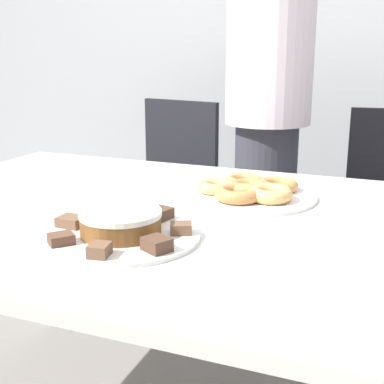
# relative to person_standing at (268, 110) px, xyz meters

# --- Properties ---
(wall_back) EXTENTS (8.00, 0.05, 2.60)m
(wall_back) POSITION_rel_person_standing_xyz_m (0.02, 0.77, 0.41)
(wall_back) COLOR #A8AAAD
(wall_back) RESTS_ON ground_plane
(table) EXTENTS (1.74, 1.10, 0.72)m
(table) POSITION_rel_person_standing_xyz_m (0.02, -0.88, -0.24)
(table) COLOR silver
(table) RESTS_ON ground_plane
(person_standing) EXTENTS (0.33, 0.33, 1.68)m
(person_standing) POSITION_rel_person_standing_xyz_m (0.00, 0.00, 0.00)
(person_standing) COLOR #383842
(person_standing) RESTS_ON ground_plane
(office_chair_left) EXTENTS (0.52, 0.52, 0.89)m
(office_chair_left) POSITION_rel_person_standing_xyz_m (-0.50, 0.09, -0.47)
(office_chair_left) COLOR black
(office_chair_left) RESTS_ON ground_plane
(plate_cake) EXTENTS (0.35, 0.35, 0.01)m
(plate_cake) POSITION_rel_person_standing_xyz_m (-0.05, -1.10, -0.16)
(plate_cake) COLOR white
(plate_cake) RESTS_ON table
(plate_donuts) EXTENTS (0.38, 0.38, 0.01)m
(plate_donuts) POSITION_rel_person_standing_xyz_m (0.12, -0.67, -0.16)
(plate_donuts) COLOR white
(plate_donuts) RESTS_ON table
(frosted_cake) EXTENTS (0.18, 0.18, 0.05)m
(frosted_cake) POSITION_rel_person_standing_xyz_m (-0.05, -1.10, -0.13)
(frosted_cake) COLOR brown
(frosted_cake) RESTS_ON plate_cake
(lamington_0) EXTENTS (0.07, 0.07, 0.03)m
(lamington_0) POSITION_rel_person_standing_xyz_m (0.07, -1.16, -0.15)
(lamington_0) COLOR #513828
(lamington_0) RESTS_ON plate_cake
(lamington_1) EXTENTS (0.06, 0.06, 0.02)m
(lamington_1) POSITION_rel_person_standing_xyz_m (0.07, -1.04, -0.15)
(lamington_1) COLOR brown
(lamington_1) RESTS_ON plate_cake
(lamington_2) EXTENTS (0.06, 0.07, 0.03)m
(lamington_2) POSITION_rel_person_standing_xyz_m (-0.02, -0.97, -0.15)
(lamington_2) COLOR #513828
(lamington_2) RESTS_ON plate_cake
(lamington_3) EXTENTS (0.06, 0.06, 0.03)m
(lamington_3) POSITION_rel_person_standing_xyz_m (-0.13, -0.99, -0.15)
(lamington_3) COLOR brown
(lamington_3) RESTS_ON plate_cake
(lamington_4) EXTENTS (0.06, 0.05, 0.02)m
(lamington_4) POSITION_rel_person_standing_xyz_m (-0.18, -1.09, -0.15)
(lamington_4) COLOR brown
(lamington_4) RESTS_ON plate_cake
(lamington_5) EXTENTS (0.07, 0.07, 0.02)m
(lamington_5) POSITION_rel_person_standing_xyz_m (-0.14, -1.20, -0.15)
(lamington_5) COLOR brown
(lamington_5) RESTS_ON plate_cake
(lamington_6) EXTENTS (0.05, 0.05, 0.03)m
(lamington_6) POSITION_rel_person_standing_xyz_m (-0.03, -1.23, -0.15)
(lamington_6) COLOR brown
(lamington_6) RESTS_ON plate_cake
(donut_0) EXTENTS (0.11, 0.11, 0.03)m
(donut_0) POSITION_rel_person_standing_xyz_m (0.12, -0.67, -0.14)
(donut_0) COLOR #C68447
(donut_0) RESTS_ON plate_donuts
(donut_1) EXTENTS (0.10, 0.10, 0.03)m
(donut_1) POSITION_rel_person_standing_xyz_m (0.03, -0.69, -0.14)
(donut_1) COLOR #E5AD66
(donut_1) RESTS_ON plate_donuts
(donut_2) EXTENTS (0.13, 0.13, 0.04)m
(donut_2) POSITION_rel_person_standing_xyz_m (0.11, -0.74, -0.14)
(donut_2) COLOR #C68447
(donut_2) RESTS_ON plate_donuts
(donut_3) EXTENTS (0.12, 0.12, 0.04)m
(donut_3) POSITION_rel_person_standing_xyz_m (0.19, -0.71, -0.14)
(donut_3) COLOR #E5AD66
(donut_3) RESTS_ON plate_donuts
(donut_4) EXTENTS (0.12, 0.12, 0.03)m
(donut_4) POSITION_rel_person_standing_xyz_m (0.18, -0.60, -0.14)
(donut_4) COLOR #D18E4C
(donut_4) RESTS_ON plate_donuts
(donut_5) EXTENTS (0.12, 0.12, 0.03)m
(donut_5) POSITION_rel_person_standing_xyz_m (0.08, -0.60, -0.14)
(donut_5) COLOR #D18E4C
(donut_5) RESTS_ON plate_donuts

